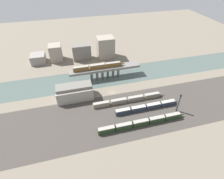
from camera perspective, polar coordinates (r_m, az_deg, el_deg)
name	(u,v)px	position (r m, az deg, el deg)	size (l,w,h in m)	color
ground_plane	(112,92)	(132.03, -0.15, -0.94)	(400.00, 400.00, 0.00)	#756B5B
railbed_yard	(121,115)	(115.13, 2.90, -8.26)	(280.00, 42.00, 0.01)	#423D38
river_water	(105,77)	(148.73, -2.23, 4.10)	(320.00, 27.47, 0.01)	#4C5B56
bridge	(105,69)	(144.62, -2.30, 6.59)	(58.21, 7.82, 9.39)	slate
train_on_bridge	(99,66)	(141.95, -4.28, 7.55)	(42.98, 2.65, 3.69)	brown
train_yard_near	(142,123)	(109.50, 9.86, -10.60)	(56.38, 2.68, 4.00)	#23381E
train_yard_mid	(148,107)	(120.15, 11.54, -5.57)	(45.88, 2.77, 3.54)	#2D384C
train_yard_far	(129,100)	(123.82, 5.63, -3.28)	(52.77, 2.66, 3.48)	gray
warehouse_building	(75,92)	(126.95, -12.10, -0.75)	(25.22, 12.46, 11.11)	#9E998E
signal_tower	(178,103)	(120.89, 20.87, -4.23)	(1.07, 1.07, 13.83)	#4C4C51
city_block_far_left	(38,58)	(181.99, -22.96, 9.32)	(13.10, 13.24, 8.34)	gray
city_block_left	(56,53)	(178.84, -17.89, 11.36)	(11.44, 12.42, 15.54)	gray
city_block_center	(82,52)	(175.26, -9.88, 11.96)	(17.35, 9.17, 14.70)	slate
city_block_right	(105,47)	(175.58, -2.15, 13.57)	(16.00, 13.22, 20.34)	gray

